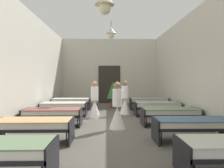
{
  "coord_description": "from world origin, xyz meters",
  "views": [
    {
      "loc": [
        -0.17,
        -7.28,
        1.58
      ],
      "look_at": [
        0.0,
        -0.23,
        1.4
      ],
      "focal_mm": 35.0,
      "sensor_mm": 36.0,
      "label": 1
    }
  ],
  "objects_px": {
    "bed_left_row_1": "(34,125)",
    "bed_right_row_4": "(149,101)",
    "bed_right_row_1": "(192,124)",
    "bed_left_row_4": "(71,101)",
    "potted_plant": "(113,91)",
    "bed_right_row_2": "(170,112)",
    "nurse_near_aisle": "(117,112)",
    "bed_left_row_2": "(53,113)",
    "nurse_mid_aisle": "(125,102)",
    "bed_right_row_3": "(157,105)",
    "nurse_far_aisle": "(95,105)",
    "bed_left_row_3": "(64,106)"
  },
  "relations": [
    {
      "from": "nurse_near_aisle",
      "to": "nurse_mid_aisle",
      "type": "height_order",
      "value": "same"
    },
    {
      "from": "bed_right_row_1",
      "to": "bed_right_row_4",
      "type": "distance_m",
      "value": 5.7
    },
    {
      "from": "bed_left_row_1",
      "to": "bed_right_row_4",
      "type": "height_order",
      "value": "same"
    },
    {
      "from": "bed_right_row_4",
      "to": "nurse_far_aisle",
      "type": "xyz_separation_m",
      "value": [
        -2.63,
        -2.32,
        0.09
      ]
    },
    {
      "from": "bed_left_row_1",
      "to": "bed_left_row_3",
      "type": "relative_size",
      "value": 1.0
    },
    {
      "from": "bed_left_row_4",
      "to": "nurse_near_aisle",
      "type": "height_order",
      "value": "nurse_near_aisle"
    },
    {
      "from": "bed_left_row_2",
      "to": "nurse_near_aisle",
      "type": "bearing_deg",
      "value": -12.39
    },
    {
      "from": "bed_left_row_1",
      "to": "nurse_mid_aisle",
      "type": "height_order",
      "value": "nurse_mid_aisle"
    },
    {
      "from": "bed_right_row_2",
      "to": "nurse_near_aisle",
      "type": "relative_size",
      "value": 1.28
    },
    {
      "from": "nurse_near_aisle",
      "to": "nurse_far_aisle",
      "type": "distance_m",
      "value": 2.11
    },
    {
      "from": "bed_left_row_4",
      "to": "nurse_mid_aisle",
      "type": "height_order",
      "value": "nurse_mid_aisle"
    },
    {
      "from": "bed_left_row_2",
      "to": "bed_right_row_3",
      "type": "relative_size",
      "value": 1.0
    },
    {
      "from": "bed_left_row_3",
      "to": "bed_right_row_1",
      "type": "bearing_deg",
      "value": -43.96
    },
    {
      "from": "bed_left_row_3",
      "to": "bed_left_row_4",
      "type": "relative_size",
      "value": 1.0
    },
    {
      "from": "bed_right_row_2",
      "to": "nurse_far_aisle",
      "type": "xyz_separation_m",
      "value": [
        -2.63,
        1.48,
        0.09
      ]
    },
    {
      "from": "bed_left_row_2",
      "to": "bed_right_row_2",
      "type": "xyz_separation_m",
      "value": [
        3.94,
        0.0,
        0.0
      ]
    },
    {
      "from": "bed_left_row_1",
      "to": "bed_right_row_4",
      "type": "bearing_deg",
      "value": 55.34
    },
    {
      "from": "bed_right_row_4",
      "to": "bed_left_row_4",
      "type": "bearing_deg",
      "value": 180.0
    },
    {
      "from": "bed_right_row_4",
      "to": "nurse_mid_aisle",
      "type": "xyz_separation_m",
      "value": [
        -1.33,
        -1.43,
        0.09
      ]
    },
    {
      "from": "bed_right_row_1",
      "to": "bed_right_row_4",
      "type": "height_order",
      "value": "same"
    },
    {
      "from": "bed_left_row_3",
      "to": "nurse_near_aisle",
      "type": "distance_m",
      "value": 3.19
    },
    {
      "from": "bed_left_row_3",
      "to": "bed_right_row_3",
      "type": "bearing_deg",
      "value": 0.0
    },
    {
      "from": "bed_left_row_1",
      "to": "bed_right_row_1",
      "type": "bearing_deg",
      "value": 0.0
    },
    {
      "from": "bed_right_row_2",
      "to": "potted_plant",
      "type": "bearing_deg",
      "value": 112.83
    },
    {
      "from": "bed_left_row_2",
      "to": "nurse_near_aisle",
      "type": "height_order",
      "value": "nurse_near_aisle"
    },
    {
      "from": "bed_left_row_1",
      "to": "bed_right_row_4",
      "type": "relative_size",
      "value": 1.0
    },
    {
      "from": "bed_left_row_1",
      "to": "bed_right_row_2",
      "type": "relative_size",
      "value": 1.0
    },
    {
      "from": "bed_left_row_4",
      "to": "nurse_mid_aisle",
      "type": "bearing_deg",
      "value": -28.67
    },
    {
      "from": "bed_left_row_4",
      "to": "nurse_far_aisle",
      "type": "xyz_separation_m",
      "value": [
        1.31,
        -2.32,
        0.09
      ]
    },
    {
      "from": "bed_right_row_1",
      "to": "bed_left_row_4",
      "type": "xyz_separation_m",
      "value": [
        -3.94,
        5.7,
        0.0
      ]
    },
    {
      "from": "bed_left_row_4",
      "to": "potted_plant",
      "type": "height_order",
      "value": "potted_plant"
    },
    {
      "from": "nurse_near_aisle",
      "to": "bed_right_row_2",
      "type": "bearing_deg",
      "value": 138.29
    },
    {
      "from": "bed_right_row_1",
      "to": "bed_left_row_2",
      "type": "height_order",
      "value": "same"
    },
    {
      "from": "bed_left_row_4",
      "to": "nurse_near_aisle",
      "type": "xyz_separation_m",
      "value": [
        2.13,
        -4.27,
        0.09
      ]
    },
    {
      "from": "bed_left_row_1",
      "to": "bed_right_row_4",
      "type": "xyz_separation_m",
      "value": [
        3.94,
        5.7,
        0.0
      ]
    },
    {
      "from": "bed_right_row_4",
      "to": "nurse_near_aisle",
      "type": "distance_m",
      "value": 4.64
    },
    {
      "from": "bed_right_row_2",
      "to": "bed_right_row_3",
      "type": "xyz_separation_m",
      "value": [
        0.0,
        1.9,
        0.0
      ]
    },
    {
      "from": "bed_left_row_4",
      "to": "bed_right_row_3",
      "type": "bearing_deg",
      "value": -25.74
    },
    {
      "from": "potted_plant",
      "to": "nurse_far_aisle",
      "type": "bearing_deg",
      "value": -106.0
    },
    {
      "from": "nurse_mid_aisle",
      "to": "bed_left_row_1",
      "type": "bearing_deg",
      "value": 169.74
    },
    {
      "from": "bed_right_row_1",
      "to": "bed_left_row_3",
      "type": "height_order",
      "value": "same"
    },
    {
      "from": "bed_left_row_2",
      "to": "bed_left_row_4",
      "type": "bearing_deg",
      "value": 90.0
    },
    {
      "from": "nurse_near_aisle",
      "to": "nurse_far_aisle",
      "type": "height_order",
      "value": "same"
    },
    {
      "from": "nurse_far_aisle",
      "to": "nurse_near_aisle",
      "type": "bearing_deg",
      "value": -11.95
    },
    {
      "from": "bed_left_row_1",
      "to": "bed_left_row_2",
      "type": "relative_size",
      "value": 1.0
    },
    {
      "from": "potted_plant",
      "to": "nurse_near_aisle",
      "type": "bearing_deg",
      "value": -89.93
    },
    {
      "from": "bed_right_row_4",
      "to": "potted_plant",
      "type": "relative_size",
      "value": 1.33
    },
    {
      "from": "bed_left_row_3",
      "to": "bed_left_row_4",
      "type": "distance_m",
      "value": 1.9
    },
    {
      "from": "bed_right_row_1",
      "to": "bed_left_row_2",
      "type": "bearing_deg",
      "value": 154.26
    },
    {
      "from": "bed_right_row_3",
      "to": "nurse_far_aisle",
      "type": "xyz_separation_m",
      "value": [
        -2.63,
        -0.42,
        0.09
      ]
    }
  ]
}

